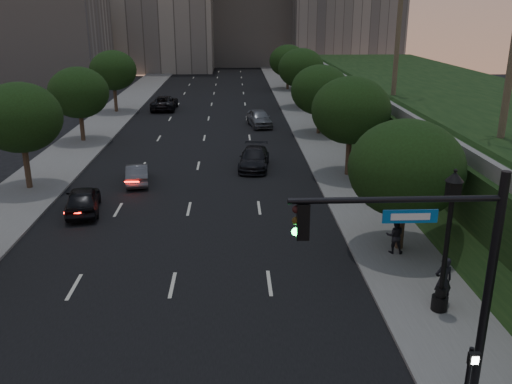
{
  "coord_description": "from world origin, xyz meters",
  "views": [
    {
      "loc": [
        2.61,
        -15.0,
        10.76
      ],
      "look_at": [
        3.5,
        6.23,
        3.6
      ],
      "focal_mm": 38.0,
      "sensor_mm": 36.0,
      "label": 1
    }
  ],
  "objects_px": {
    "traffic_signal_mast": "(448,292)",
    "sedan_mid_left": "(138,174)",
    "street_lamp": "(446,249)",
    "sedan_near_left": "(83,199)",
    "sedan_near_right": "(254,158)",
    "pedestrian_b": "(395,236)",
    "pedestrian_a": "(443,281)",
    "sedan_far_right": "(259,118)",
    "sedan_far_left": "(164,103)",
    "pedestrian_c": "(374,191)"
  },
  "relations": [
    {
      "from": "street_lamp",
      "to": "sedan_near_left",
      "type": "relative_size",
      "value": 1.27
    },
    {
      "from": "traffic_signal_mast",
      "to": "street_lamp",
      "type": "distance_m",
      "value": 5.42
    },
    {
      "from": "pedestrian_a",
      "to": "pedestrian_c",
      "type": "distance_m",
      "value": 11.09
    },
    {
      "from": "street_lamp",
      "to": "sedan_near_left",
      "type": "height_order",
      "value": "street_lamp"
    },
    {
      "from": "sedan_near_right",
      "to": "pedestrian_b",
      "type": "height_order",
      "value": "pedestrian_b"
    },
    {
      "from": "pedestrian_a",
      "to": "sedan_mid_left",
      "type": "bearing_deg",
      "value": -56.92
    },
    {
      "from": "sedan_near_right",
      "to": "pedestrian_c",
      "type": "xyz_separation_m",
      "value": [
        6.52,
        -8.32,
        0.26
      ]
    },
    {
      "from": "traffic_signal_mast",
      "to": "sedan_mid_left",
      "type": "distance_m",
      "value": 24.82
    },
    {
      "from": "sedan_near_left",
      "to": "pedestrian_b",
      "type": "bearing_deg",
      "value": 147.81
    },
    {
      "from": "street_lamp",
      "to": "sedan_far_left",
      "type": "height_order",
      "value": "street_lamp"
    },
    {
      "from": "traffic_signal_mast",
      "to": "sedan_far_right",
      "type": "bearing_deg",
      "value": 94.52
    },
    {
      "from": "sedan_far_right",
      "to": "sedan_far_left",
      "type": "bearing_deg",
      "value": 127.23
    },
    {
      "from": "sedan_mid_left",
      "to": "sedan_far_right",
      "type": "height_order",
      "value": "sedan_far_right"
    },
    {
      "from": "traffic_signal_mast",
      "to": "pedestrian_c",
      "type": "distance_m",
      "value": 16.86
    },
    {
      "from": "traffic_signal_mast",
      "to": "street_lamp",
      "type": "xyz_separation_m",
      "value": [
        1.96,
        4.95,
        -1.04
      ]
    },
    {
      "from": "street_lamp",
      "to": "pedestrian_a",
      "type": "relative_size",
      "value": 2.91
    },
    {
      "from": "pedestrian_a",
      "to": "street_lamp",
      "type": "bearing_deg",
      "value": 54.39
    },
    {
      "from": "street_lamp",
      "to": "pedestrian_b",
      "type": "height_order",
      "value": "street_lamp"
    },
    {
      "from": "sedan_near_right",
      "to": "street_lamp",
      "type": "bearing_deg",
      "value": -66.69
    },
    {
      "from": "sedan_near_left",
      "to": "sedan_near_right",
      "type": "xyz_separation_m",
      "value": [
        9.88,
        8.52,
        -0.04
      ]
    },
    {
      "from": "sedan_near_left",
      "to": "pedestrian_a",
      "type": "bearing_deg",
      "value": 135.74
    },
    {
      "from": "street_lamp",
      "to": "sedan_near_right",
      "type": "distance_m",
      "value": 20.86
    },
    {
      "from": "sedan_near_right",
      "to": "pedestrian_a",
      "type": "height_order",
      "value": "pedestrian_a"
    },
    {
      "from": "pedestrian_a",
      "to": "pedestrian_c",
      "type": "height_order",
      "value": "pedestrian_a"
    },
    {
      "from": "street_lamp",
      "to": "sedan_far_left",
      "type": "bearing_deg",
      "value": 109.17
    },
    {
      "from": "sedan_mid_left",
      "to": "sedan_near_right",
      "type": "height_order",
      "value": "sedan_near_right"
    },
    {
      "from": "pedestrian_b",
      "to": "sedan_far_right",
      "type": "bearing_deg",
      "value": -70.16
    },
    {
      "from": "traffic_signal_mast",
      "to": "sedan_far_left",
      "type": "relative_size",
      "value": 1.22
    },
    {
      "from": "sedan_far_right",
      "to": "pedestrian_c",
      "type": "height_order",
      "value": "pedestrian_c"
    },
    {
      "from": "sedan_near_left",
      "to": "pedestrian_b",
      "type": "distance_m",
      "value": 16.96
    },
    {
      "from": "traffic_signal_mast",
      "to": "pedestrian_a",
      "type": "bearing_deg",
      "value": 67.91
    },
    {
      "from": "pedestrian_b",
      "to": "pedestrian_c",
      "type": "xyz_separation_m",
      "value": [
        0.66,
        6.49,
        -0.01
      ]
    },
    {
      "from": "traffic_signal_mast",
      "to": "pedestrian_c",
      "type": "xyz_separation_m",
      "value": [
        2.35,
        16.47,
        -2.7
      ]
    },
    {
      "from": "pedestrian_c",
      "to": "sedan_far_right",
      "type": "bearing_deg",
      "value": -80.97
    },
    {
      "from": "street_lamp",
      "to": "pedestrian_c",
      "type": "height_order",
      "value": "street_lamp"
    },
    {
      "from": "sedan_mid_left",
      "to": "traffic_signal_mast",
      "type": "bearing_deg",
      "value": 110.78
    },
    {
      "from": "street_lamp",
      "to": "sedan_far_right",
      "type": "height_order",
      "value": "street_lamp"
    },
    {
      "from": "street_lamp",
      "to": "pedestrian_b",
      "type": "distance_m",
      "value": 5.31
    },
    {
      "from": "street_lamp",
      "to": "sedan_far_left",
      "type": "xyz_separation_m",
      "value": [
        -15.36,
        44.18,
        -1.84
      ]
    },
    {
      "from": "pedestrian_a",
      "to": "sedan_far_left",
      "type": "bearing_deg",
      "value": -78.37
    },
    {
      "from": "sedan_far_right",
      "to": "traffic_signal_mast",
      "type": "bearing_deg",
      "value": -94.93
    },
    {
      "from": "sedan_far_left",
      "to": "sedan_near_right",
      "type": "relative_size",
      "value": 1.16
    },
    {
      "from": "sedan_near_left",
      "to": "pedestrian_a",
      "type": "height_order",
      "value": "pedestrian_a"
    },
    {
      "from": "street_lamp",
      "to": "pedestrian_a",
      "type": "xyz_separation_m",
      "value": [
        0.23,
        0.44,
        -1.52
      ]
    },
    {
      "from": "sedan_far_left",
      "to": "pedestrian_b",
      "type": "xyz_separation_m",
      "value": [
        15.09,
        -39.14,
        0.19
      ]
    },
    {
      "from": "sedan_near_left",
      "to": "sedan_mid_left",
      "type": "bearing_deg",
      "value": -122.53
    },
    {
      "from": "sedan_far_right",
      "to": "street_lamp",
      "type": "bearing_deg",
      "value": -91.08
    },
    {
      "from": "street_lamp",
      "to": "sedan_near_right",
      "type": "height_order",
      "value": "street_lamp"
    },
    {
      "from": "pedestrian_c",
      "to": "traffic_signal_mast",
      "type": "bearing_deg",
      "value": 77.54
    },
    {
      "from": "traffic_signal_mast",
      "to": "sedan_near_right",
      "type": "relative_size",
      "value": 1.41
    }
  ]
}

